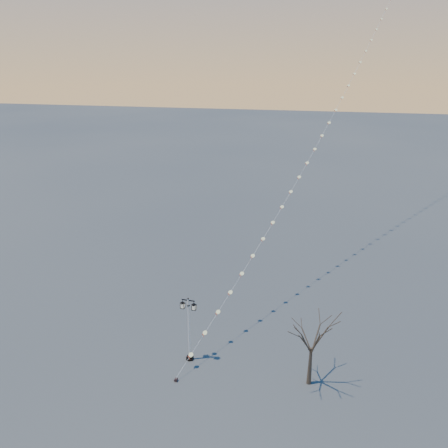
% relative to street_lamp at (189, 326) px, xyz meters
% --- Properties ---
extents(ground, '(300.00, 300.00, 0.00)m').
position_rel_street_lamp_xyz_m(ground, '(1.25, -1.05, -2.38)').
color(ground, '#474948').
rests_on(ground, ground).
extents(street_lamp, '(1.09, 0.48, 4.29)m').
position_rel_street_lamp_xyz_m(street_lamp, '(0.00, 0.00, 0.00)').
color(street_lamp, black).
rests_on(street_lamp, ground).
extents(bare_tree, '(2.60, 2.60, 4.32)m').
position_rel_street_lamp_xyz_m(bare_tree, '(7.31, -0.54, 0.62)').
color(bare_tree, '#3A2E22').
rests_on(bare_tree, ground).
extents(kite_train, '(16.03, 45.79, 30.54)m').
position_rel_street_lamp_xyz_m(kite_train, '(7.56, 20.44, 12.79)').
color(kite_train, black).
rests_on(kite_train, ground).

